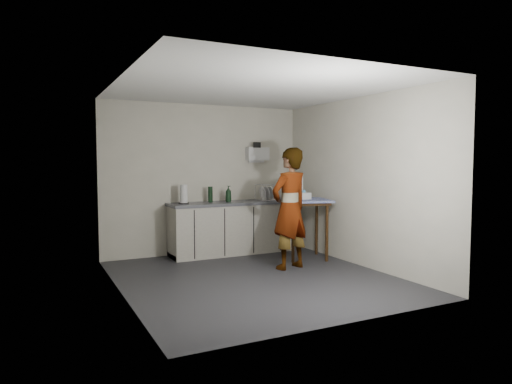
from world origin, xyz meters
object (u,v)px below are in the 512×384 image
side_table (305,207)px  bakery_box (300,194)px  soap_bottle (228,194)px  dark_bottle (210,194)px  dish_rack (267,197)px  paper_towel (184,195)px  standing_man (290,208)px  kitchen_counter (233,229)px  soda_can (228,198)px

side_table → bakery_box: (-0.04, 0.11, 0.21)m
soap_bottle → side_table: bearing=-42.4°
dark_bottle → dish_rack: dish_rack is taller
paper_towel → dish_rack: paper_towel is taller
standing_man → paper_towel: bearing=-64.2°
kitchen_counter → bakery_box: bearing=-43.2°
kitchen_counter → side_table: side_table is taller
standing_man → soap_bottle: 1.47m
dark_bottle → dish_rack: size_ratio=0.65×
dark_bottle → kitchen_counter: bearing=-10.6°
dark_bottle → bakery_box: size_ratio=0.73×
kitchen_counter → dish_rack: bearing=-3.3°
standing_man → paper_towel: size_ratio=5.71×
soap_bottle → bakery_box: 1.25m
kitchen_counter → dark_bottle: dark_bottle is taller
dish_rack → bakery_box: (0.20, -0.78, 0.09)m
kitchen_counter → dish_rack: dish_rack is taller
soap_bottle → dish_rack: dish_rack is taller
kitchen_counter → standing_man: 1.53m
paper_towel → dish_rack: (1.55, -0.05, -0.08)m
dish_rack → bakery_box: 0.81m
soap_bottle → dish_rack: (0.75, -0.02, -0.07)m
standing_man → soda_can: bearing=-90.4°
kitchen_counter → side_table: 1.37m
kitchen_counter → paper_towel: size_ratio=7.02×
soda_can → dark_bottle: size_ratio=0.46×
dark_bottle → paper_towel: size_ratio=0.85×
soap_bottle → dark_bottle: (-0.30, 0.09, -0.00)m
standing_man → soda_can: size_ratio=14.53×
side_table → dish_rack: size_ratio=2.37×
dark_bottle → bakery_box: (1.26, -0.89, 0.02)m
side_table → soap_bottle: (-1.00, 0.91, 0.19)m
soap_bottle → dish_rack: size_ratio=0.67×
kitchen_counter → paper_towel: 1.08m
side_table → dish_rack: 0.93m
soap_bottle → paper_towel: size_ratio=0.88×
soap_bottle → bakery_box: (0.95, -0.80, 0.02)m
standing_man → soap_bottle: bearing=-88.3°
soda_can → soap_bottle: bearing=-113.0°
side_table → paper_towel: size_ratio=3.10×
dark_bottle → soap_bottle: bearing=-15.9°
standing_man → dish_rack: size_ratio=4.36×
soda_can → bakery_box: 1.28m
paper_towel → dish_rack: bearing=-1.7°
paper_towel → dish_rack: 1.55m
side_table → soda_can: soda_can is taller
kitchen_counter → soda_can: (-0.05, 0.07, 0.55)m
kitchen_counter → dark_bottle: 0.73m
side_table → soap_bottle: size_ratio=3.52×
kitchen_counter → paper_towel: bearing=179.5°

